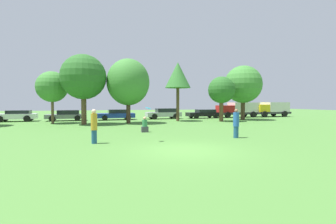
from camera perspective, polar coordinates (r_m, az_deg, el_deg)
The scene contains 18 objects.
ground_plane at distance 10.71m, azimuth 3.80°, elevation -8.78°, with size 120.00×120.00×0.00m, color #477A33.
person_thrower at distance 12.77m, azimuth -16.77°, elevation -3.12°, with size 0.31×0.31×1.72m.
person_catcher at distance 14.76m, azimuth 15.51°, elevation -2.55°, with size 0.33×0.33×1.67m.
frisbee at distance 12.78m, azimuth -4.60°, elevation 0.89°, with size 0.30×0.30×0.13m.
bystander_sitting at distance 17.12m, azimuth -5.41°, elevation -3.21°, with size 0.46×0.38×1.07m.
tree_1 at distance 26.73m, azimuth -25.28°, elevation 5.29°, with size 3.02×3.02×5.12m.
tree_2 at distance 24.41m, azimuth -19.02°, elevation 7.63°, with size 4.19×4.19×6.54m.
tree_3 at distance 24.67m, azimuth -9.22°, elevation 6.83°, with size 4.18×4.18×6.36m.
tree_4 at distance 27.46m, azimuth 2.29°, elevation 8.45°, with size 2.83×2.83×6.53m.
tree_5 at distance 27.48m, azimuth 12.29°, elevation 4.95°, with size 2.91×2.91×4.90m.
tree_6 at distance 30.74m, azimuth 17.02°, elevation 6.12°, with size 4.43×4.43×6.46m.
parked_car_white at distance 31.44m, azimuth -31.69°, elevation -0.68°, with size 4.15×2.20×1.22m.
parked_car_grey at distance 30.24m, azimuth -22.48°, elevation -0.68°, with size 4.27×2.13×1.20m.
parked_car_blue at distance 30.07m, azimuth -11.83°, elevation -0.55°, with size 4.43×2.20×1.24m.
parked_car_silver at distance 31.30m, azimuth -0.93°, elevation -0.30°, with size 4.52×1.99×1.33m.
parked_car_black at distance 32.99m, azimuth 8.30°, elevation -0.34°, with size 4.52×2.03×1.16m.
delivery_truck_red at distance 36.09m, azimuth 16.07°, elevation 0.66°, with size 6.61×2.47×2.09m.
delivery_truck_yellow at distance 39.19m, azimuth 22.74°, elevation 0.72°, with size 5.72×2.71×2.11m.
Camera 1 is at (-3.52, -9.91, 2.03)m, focal length 26.29 mm.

